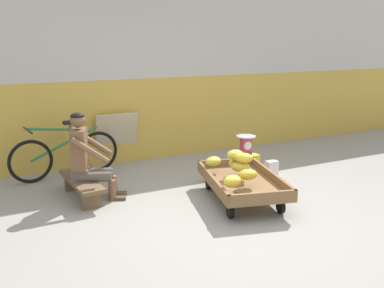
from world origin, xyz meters
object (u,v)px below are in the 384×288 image
banana_cart (242,183)px  bicycle_near_left (65,154)px  plastic_crate (245,164)px  weighing_scale (246,145)px  low_bench (82,184)px  sign_board (116,138)px  shopping_bag (271,169)px  vendor_seated (87,157)px

banana_cart → bicycle_near_left: 2.73m
plastic_crate → weighing_scale: bearing=-90.0°
plastic_crate → bicycle_near_left: bearing=157.6°
low_bench → sign_board: (0.89, 1.38, 0.23)m
low_bench → sign_board: sign_board is taller
sign_board → banana_cart: bearing=-68.4°
banana_cart → plastic_crate: banana_cart is taller
banana_cart → bicycle_near_left: size_ratio=0.97×
banana_cart → sign_board: bearing=111.6°
sign_board → shopping_bag: size_ratio=3.62×
weighing_scale → banana_cart: bearing=-125.5°
low_bench → vendor_seated: bearing=-21.1°
weighing_scale → vendor_seated: bearing=-179.8°
plastic_crate → bicycle_near_left: (-2.53, 1.04, 0.20)m
banana_cart → shopping_bag: size_ratio=6.67×
vendor_seated → sign_board: 1.64m
banana_cart → shopping_bag: 1.16m
plastic_crate → weighing_scale: 0.30m
sign_board → shopping_bag: bearing=-42.4°
banana_cart → weighing_scale: 1.21m
banana_cart → plastic_crate: bearing=54.5°
vendor_seated → shopping_bag: 2.76m
vendor_seated → shopping_bag: bearing=-6.6°
banana_cart → weighing_scale: (0.69, 0.97, 0.21)m
vendor_seated → bicycle_near_left: size_ratio=0.69×
shopping_bag → weighing_scale: bearing=128.9°
low_bench → bicycle_near_left: 1.04m
bicycle_near_left → sign_board: sign_board is taller
low_bench → plastic_crate: size_ratio=3.11×
low_bench → weighing_scale: weighing_scale is taller
sign_board → bicycle_near_left: bearing=-158.3°
bicycle_near_left → shopping_bag: bearing=-26.1°
low_bench → plastic_crate: plastic_crate is taller
vendor_seated → sign_board: vendor_seated is taller
vendor_seated → plastic_crate: 2.48m
banana_cart → bicycle_near_left: bearing=132.4°
low_bench → shopping_bag: size_ratio=4.66×
bicycle_near_left → shopping_bag: size_ratio=6.89×
vendor_seated → bicycle_near_left: vendor_seated is taller
banana_cart → vendor_seated: (-1.75, 0.96, 0.33)m
weighing_scale → shopping_bag: bearing=-51.1°
banana_cart → bicycle_near_left: bicycle_near_left is taller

